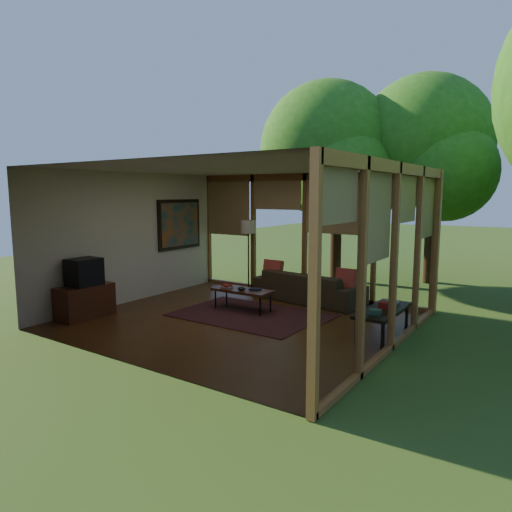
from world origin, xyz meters
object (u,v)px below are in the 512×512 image
Objects in this scene: sofa at (304,286)px; media_cabinet at (85,301)px; floor_lamp at (248,231)px; side_console at (380,311)px; television at (84,272)px; coffee_table at (242,291)px.

sofa is 4.36m from media_cabinet.
side_console is (3.72, -1.66, -1.00)m from floor_lamp.
television reaches higher than coffee_table.
television is 3.82m from floor_lamp.
floor_lamp reaches higher than media_cabinet.
coffee_table is (2.12, 2.01, 0.09)m from media_cabinet.
coffee_table is (0.97, -1.59, -1.01)m from floor_lamp.
floor_lamp is at bearing 121.32° from coffee_table.
media_cabinet is (-2.74, -3.39, -0.02)m from sofa.
floor_lamp is (-1.59, 0.21, 1.09)m from sofa.
sofa is 2.17× the size of media_cabinet.
television is (0.02, 0.00, 0.55)m from media_cabinet.
side_console is at bearing 153.33° from sofa.
media_cabinet is 0.71× the size of side_console.
television is 0.39× the size of side_console.
sofa is 1.93m from floor_lamp.
sofa reaches higher than side_console.
sofa is 1.55× the size of side_console.
floor_lamp is (1.13, 3.60, 0.56)m from television.
side_console is at bearing -24.10° from floor_lamp.
television is at bearing -136.24° from coffee_table.
side_console is at bearing -1.51° from coffee_table.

